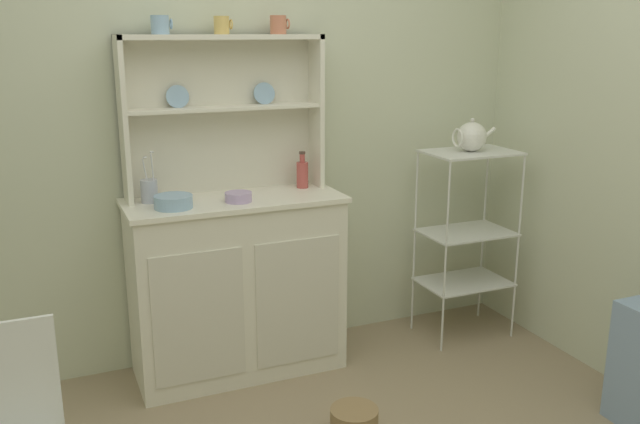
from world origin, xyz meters
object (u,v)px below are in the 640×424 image
at_px(utensil_jar, 149,190).
at_px(bakers_rack, 467,222).
at_px(hutch_shelf_unit, 222,103).
at_px(cup_sky_0, 160,25).
at_px(hutch_cabinet, 237,284).
at_px(floor_basket, 354,424).
at_px(jam_bottle, 302,173).
at_px(porcelain_teapot, 472,137).
at_px(bowl_mixing_large, 173,202).

bearing_deg(utensil_jar, bakers_rack, -5.33).
xyz_separation_m(hutch_shelf_unit, cup_sky_0, (-0.29, -0.04, 0.37)).
distance_m(hutch_cabinet, hutch_shelf_unit, 0.91).
relative_size(floor_basket, jam_bottle, 1.09).
height_order(jam_bottle, porcelain_teapot, porcelain_teapot).
xyz_separation_m(bakers_rack, cup_sky_0, (-1.60, 0.20, 1.06)).
bearing_deg(bowl_mixing_large, hutch_shelf_unit, 37.53).
bearing_deg(cup_sky_0, bakers_rack, -7.27).
xyz_separation_m(hutch_cabinet, jam_bottle, (0.39, 0.09, 0.52)).
bearing_deg(hutch_cabinet, jam_bottle, 12.39).
xyz_separation_m(bowl_mixing_large, jam_bottle, (0.70, 0.16, 0.05)).
height_order(cup_sky_0, utensil_jar, cup_sky_0).
bearing_deg(porcelain_teapot, bowl_mixing_large, 179.68).
bearing_deg(porcelain_teapot, hutch_cabinet, 176.42).
distance_m(hutch_cabinet, bakers_rack, 1.33).
relative_size(floor_basket, utensil_jar, 0.84).
height_order(hutch_shelf_unit, porcelain_teapot, hutch_shelf_unit).
height_order(hutch_shelf_unit, floor_basket, hutch_shelf_unit).
bearing_deg(floor_basket, jam_bottle, 82.07).
xyz_separation_m(cup_sky_0, porcelain_teapot, (1.60, -0.20, -0.58)).
relative_size(cup_sky_0, porcelain_teapot, 0.39).
bearing_deg(bowl_mixing_large, hutch_cabinet, 13.29).
xyz_separation_m(bowl_mixing_large, porcelain_teapot, (1.63, -0.01, 0.21)).
distance_m(floor_basket, porcelain_teapot, 1.67).
xyz_separation_m(hutch_cabinet, utensil_jar, (-0.39, 0.08, 0.51)).
bearing_deg(hutch_cabinet, floor_basket, -71.78).
distance_m(hutch_shelf_unit, bowl_mixing_large, 0.57).
bearing_deg(bowl_mixing_large, utensil_jar, 118.65).
distance_m(floor_basket, cup_sky_0, 1.98).
distance_m(floor_basket, utensil_jar, 1.43).
xyz_separation_m(floor_basket, utensil_jar, (-0.66, 0.89, 0.90)).
height_order(hutch_shelf_unit, utensil_jar, hutch_shelf_unit).
bearing_deg(utensil_jar, porcelain_teapot, -5.34).
height_order(hutch_cabinet, utensil_jar, utensil_jar).
bearing_deg(bowl_mixing_large, cup_sky_0, 83.25).
xyz_separation_m(cup_sky_0, bowl_mixing_large, (-0.02, -0.20, -0.79)).
height_order(floor_basket, bowl_mixing_large, bowl_mixing_large).
relative_size(bakers_rack, utensil_jar, 4.31).
xyz_separation_m(hutch_cabinet, bowl_mixing_large, (-0.31, -0.07, 0.48)).
height_order(jam_bottle, utensil_jar, utensil_jar).
bearing_deg(hutch_cabinet, utensil_jar, 168.87).
bearing_deg(porcelain_teapot, jam_bottle, 169.64).
bearing_deg(utensil_jar, hutch_cabinet, -11.13).
height_order(hutch_cabinet, jam_bottle, jam_bottle).
height_order(hutch_cabinet, cup_sky_0, cup_sky_0).
distance_m(bakers_rack, cup_sky_0, 1.93).
distance_m(hutch_cabinet, utensil_jar, 0.65).
xyz_separation_m(floor_basket, porcelain_teapot, (1.05, 0.73, 1.08)).
relative_size(cup_sky_0, jam_bottle, 0.51).
distance_m(bowl_mixing_large, jam_bottle, 0.72).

